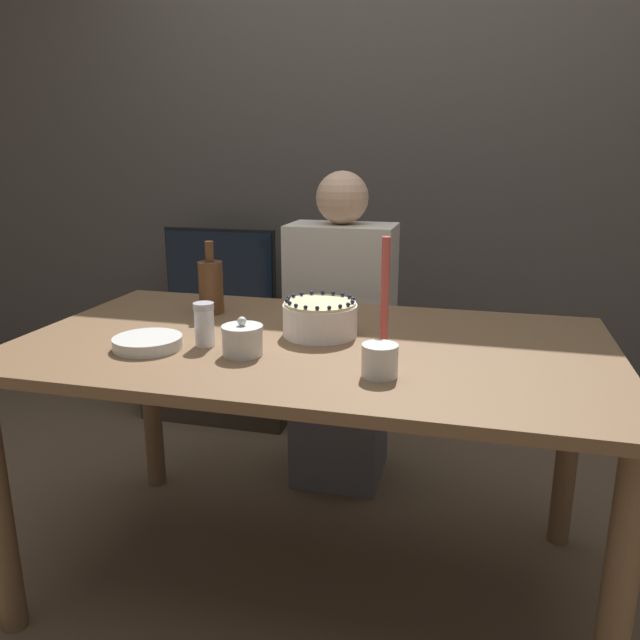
% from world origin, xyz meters
% --- Properties ---
extents(ground_plane, '(12.00, 12.00, 0.00)m').
position_xyz_m(ground_plane, '(0.00, 0.00, 0.00)').
color(ground_plane, brown).
extents(wall_behind, '(8.00, 0.05, 2.60)m').
position_xyz_m(wall_behind, '(0.00, 1.40, 1.30)').
color(wall_behind, '#4C4742').
rests_on(wall_behind, ground_plane).
extents(dining_table, '(1.64, 0.93, 0.78)m').
position_xyz_m(dining_table, '(0.00, 0.00, 0.67)').
color(dining_table, brown).
rests_on(dining_table, ground_plane).
extents(cake, '(0.21, 0.21, 0.11)m').
position_xyz_m(cake, '(0.01, 0.06, 0.83)').
color(cake, white).
rests_on(cake, dining_table).
extents(sugar_bowl, '(0.11, 0.11, 0.10)m').
position_xyz_m(sugar_bowl, '(-0.14, -0.16, 0.82)').
color(sugar_bowl, silver).
rests_on(sugar_bowl, dining_table).
extents(sugar_shaker, '(0.06, 0.06, 0.12)m').
position_xyz_m(sugar_shaker, '(-0.27, -0.12, 0.84)').
color(sugar_shaker, white).
rests_on(sugar_shaker, dining_table).
extents(plate_stack, '(0.18, 0.18, 0.03)m').
position_xyz_m(plate_stack, '(-0.41, -0.18, 0.79)').
color(plate_stack, silver).
rests_on(plate_stack, dining_table).
extents(candle, '(0.05, 0.05, 0.30)m').
position_xyz_m(candle, '(0.20, -0.03, 0.90)').
color(candle, tan).
rests_on(candle, dining_table).
extents(bottle, '(0.08, 0.08, 0.24)m').
position_xyz_m(bottle, '(-0.40, 0.22, 0.87)').
color(bottle, brown).
rests_on(bottle, dining_table).
extents(cup, '(0.09, 0.09, 0.08)m').
position_xyz_m(cup, '(0.23, -0.23, 0.82)').
color(cup, white).
rests_on(cup, dining_table).
extents(person_man_blue_shirt, '(0.40, 0.34, 1.22)m').
position_xyz_m(person_man_blue_shirt, '(-0.07, 0.66, 0.53)').
color(person_man_blue_shirt, '#595960').
rests_on(person_man_blue_shirt, ground_plane).
extents(side_cabinet, '(0.72, 0.42, 0.55)m').
position_xyz_m(side_cabinet, '(-0.78, 1.15, 0.28)').
color(side_cabinet, '#382D23').
rests_on(side_cabinet, ground_plane).
extents(tv_monitor, '(0.56, 0.10, 0.38)m').
position_xyz_m(tv_monitor, '(-0.78, 1.15, 0.75)').
color(tv_monitor, black).
rests_on(tv_monitor, side_cabinet).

